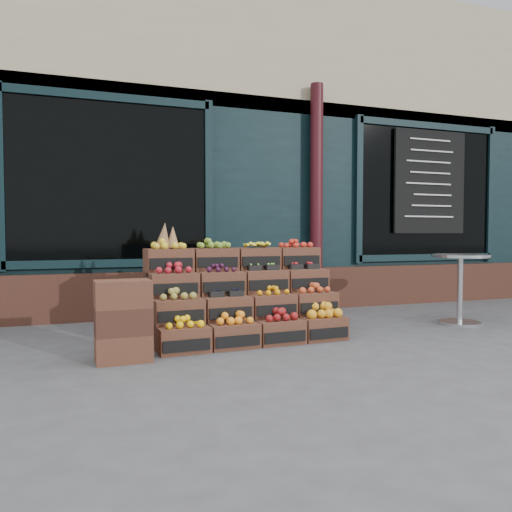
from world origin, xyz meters
name	(u,v)px	position (x,y,z in m)	size (l,w,h in m)	color
ground	(300,346)	(0.00, 0.00, 0.00)	(60.00, 60.00, 0.00)	#474749
shop_facade	(188,165)	(0.00, 5.11, 2.40)	(12.00, 6.24, 4.80)	black
crate_display	(241,302)	(-0.40, 0.59, 0.37)	(1.96, 1.02, 1.21)	#532F20
spare_crates	(123,321)	(-1.65, 0.01, 0.35)	(0.47, 0.33, 0.69)	#532F20
bistro_table	(460,281)	(2.31, 0.44, 0.53)	(0.67, 0.67, 0.84)	silver
shopkeeper	(72,235)	(-2.07, 2.63, 1.07)	(0.78, 0.51, 2.14)	#154C1A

